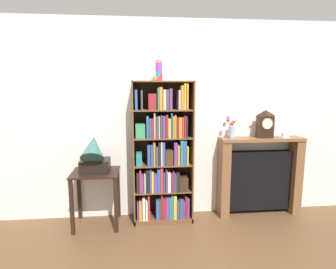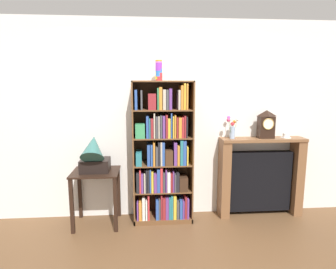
# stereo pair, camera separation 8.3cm
# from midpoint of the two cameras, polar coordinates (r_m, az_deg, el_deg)

# --- Properties ---
(ground_plane) EXTENTS (8.07, 6.40, 0.02)m
(ground_plane) POSITION_cam_midpoint_polar(r_m,az_deg,el_deg) (3.92, -1.52, -17.44)
(ground_plane) COLOR brown
(wall_back) EXTENTS (5.07, 0.08, 2.65)m
(wall_back) POSITION_cam_midpoint_polar(r_m,az_deg,el_deg) (3.87, 1.71, 2.91)
(wall_back) COLOR silver
(wall_back) RESTS_ON ground
(bookshelf) EXTENTS (0.77, 0.35, 1.85)m
(bookshelf) POSITION_cam_midpoint_polar(r_m,az_deg,el_deg) (3.71, -1.64, -5.05)
(bookshelf) COLOR brown
(bookshelf) RESTS_ON ground
(cup_stack) EXTENTS (0.09, 0.09, 0.25)m
(cup_stack) POSITION_cam_midpoint_polar(r_m,az_deg,el_deg) (3.59, -2.52, 12.79)
(cup_stack) COLOR red
(cup_stack) RESTS_ON bookshelf
(side_table_left) EXTENTS (0.59, 0.50, 0.72)m
(side_table_left) POSITION_cam_midpoint_polar(r_m,az_deg,el_deg) (3.77, -14.95, -9.78)
(side_table_left) COLOR black
(side_table_left) RESTS_ON ground
(gramophone) EXTENTS (0.36, 0.44, 0.54)m
(gramophone) POSITION_cam_midpoint_polar(r_m,az_deg,el_deg) (3.60, -15.36, -4.00)
(gramophone) COLOR black
(gramophone) RESTS_ON side_table_left
(fireplace_mantel) EXTENTS (1.15, 0.27, 1.09)m
(fireplace_mantel) POSITION_cam_midpoint_polar(r_m,az_deg,el_deg) (4.18, 17.34, -8.08)
(fireplace_mantel) COLOR brown
(fireplace_mantel) RESTS_ON ground
(mantel_clock) EXTENTS (0.20, 0.14, 0.38)m
(mantel_clock) POSITION_cam_midpoint_polar(r_m,az_deg,el_deg) (4.02, 18.45, 2.04)
(mantel_clock) COLOR black
(mantel_clock) RESTS_ON fireplace_mantel
(flower_vase) EXTENTS (0.17, 0.14, 0.30)m
(flower_vase) POSITION_cam_midpoint_polar(r_m,az_deg,el_deg) (3.86, 12.10, 1.34)
(flower_vase) COLOR #99B2D1
(flower_vase) RESTS_ON fireplace_mantel
(teacup_with_saucer) EXTENTS (0.14, 0.14, 0.06)m
(teacup_with_saucer) POSITION_cam_midpoint_polar(r_m,az_deg,el_deg) (4.17, 21.93, -0.15)
(teacup_with_saucer) COLOR white
(teacup_with_saucer) RESTS_ON fireplace_mantel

